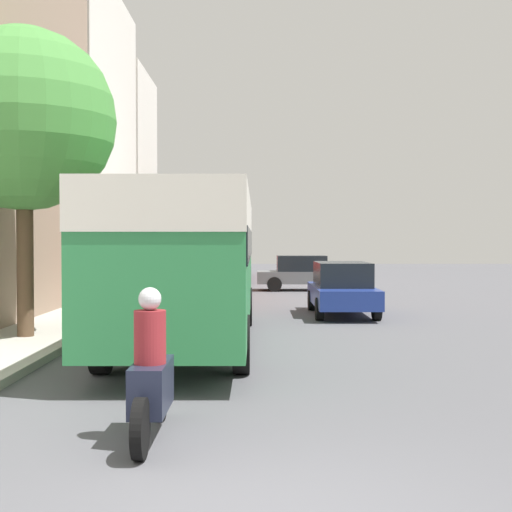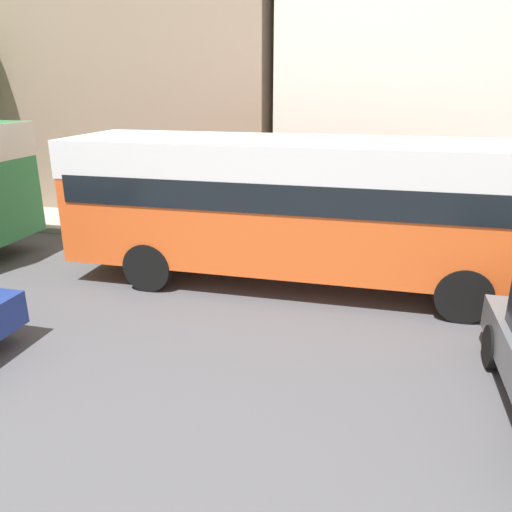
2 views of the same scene
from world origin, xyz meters
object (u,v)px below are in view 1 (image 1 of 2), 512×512
at_px(bus_third_in_line, 228,245).
at_px(car_far_curb, 302,272).
at_px(bus_following, 209,248).
at_px(bus_lead, 191,249).
at_px(car_crossing, 343,288).
at_px(pedestrian_near_curb, 186,260).
at_px(motorcycle_behind_lead, 152,379).

xyz_separation_m(bus_third_in_line, car_far_curb, (3.66, -9.17, -1.14)).
relative_size(bus_following, car_far_curb, 2.47).
relative_size(bus_lead, bus_third_in_line, 1.03).
distance_m(bus_following, car_crossing, 7.75).
distance_m(car_crossing, pedestrian_near_curb, 23.30).
relative_size(bus_following, bus_third_in_line, 0.93).
relative_size(bus_lead, pedestrian_near_curb, 6.62).
height_order(car_crossing, pedestrian_near_curb, pedestrian_near_curb).
height_order(bus_following, car_far_curb, bus_following).
height_order(bus_lead, car_far_curb, bus_lead).
height_order(motorcycle_behind_lead, pedestrian_near_curb, pedestrian_near_curb).
xyz_separation_m(bus_following, motorcycle_behind_lead, (0.67, -19.46, -1.26)).
bearing_deg(bus_third_in_line, car_far_curb, -68.25).
xyz_separation_m(bus_third_in_line, motorcycle_behind_lead, (0.45, -32.71, -1.25)).
xyz_separation_m(bus_lead, bus_third_in_line, (-0.22, 25.45, -0.12)).
distance_m(bus_lead, car_crossing, 7.27).
height_order(bus_lead, pedestrian_near_curb, bus_lead).
relative_size(car_crossing, car_far_curb, 1.16).
distance_m(motorcycle_behind_lead, car_crossing, 13.74).
bearing_deg(bus_lead, car_crossing, 56.08).
height_order(bus_lead, motorcycle_behind_lead, bus_lead).
relative_size(bus_lead, motorcycle_behind_lead, 4.86).
bearing_deg(bus_lead, motorcycle_behind_lead, -88.17).
relative_size(bus_following, motorcycle_behind_lead, 4.34).
relative_size(bus_lead, car_crossing, 2.39).
bearing_deg(car_far_curb, motorcycle_behind_lead, 172.24).
bearing_deg(motorcycle_behind_lead, bus_third_in_line, 90.79).
xyz_separation_m(bus_following, car_far_curb, (3.88, 4.08, -1.14)).
distance_m(bus_following, bus_third_in_line, 13.25).
bearing_deg(bus_following, car_far_curb, 46.45).
bearing_deg(pedestrian_near_curb, car_far_curb, -61.92).
relative_size(bus_lead, car_far_curb, 2.77).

